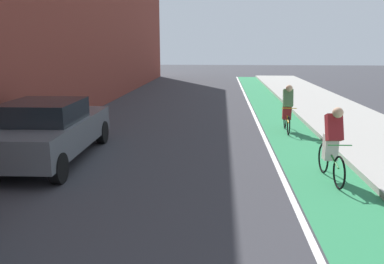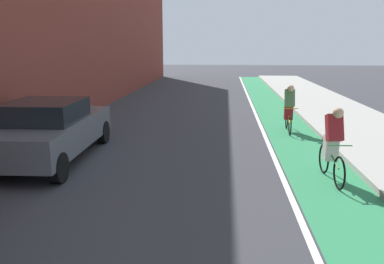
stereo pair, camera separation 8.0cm
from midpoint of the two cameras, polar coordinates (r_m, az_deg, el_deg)
ground_plane at (r=14.73m, az=-0.42°, el=1.25°), size 88.72×88.72×0.00m
bike_lane_paint at (r=16.80m, az=11.88°, el=2.38°), size 1.60×40.33×0.00m
lane_divider_stripe at (r=16.70m, az=8.81°, el=2.44°), size 0.12×40.33×0.00m
sidewalk_right at (r=17.30m, az=20.16°, el=2.40°), size 3.42×40.33×0.14m
parked_sedan_gray at (r=10.54m, az=-20.25°, el=0.32°), size 2.09×4.66×1.53m
cyclist_mid at (r=8.90m, az=19.33°, el=-1.33°), size 0.48×1.73×1.62m
cyclist_trailing at (r=13.60m, az=13.44°, el=3.58°), size 0.48×1.68×1.59m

